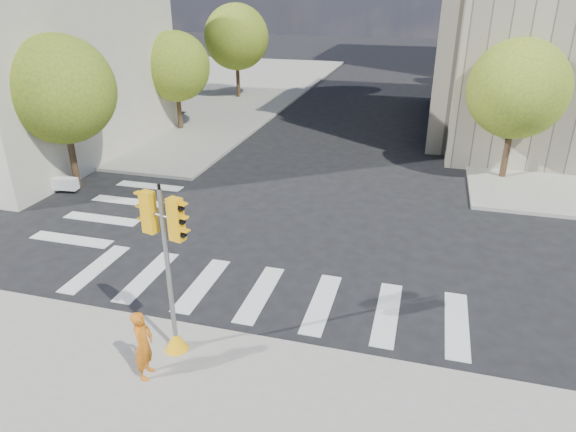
# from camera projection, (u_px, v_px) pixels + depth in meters

# --- Properties ---
(ground) EXTENTS (160.00, 160.00, 0.00)m
(ground) POSITION_uv_depth(u_px,v_px,m) (283.00, 261.00, 16.41)
(ground) COLOR black
(ground) RESTS_ON ground
(sidewalk_far_left) EXTENTS (28.00, 40.00, 0.15)m
(sidewalk_far_left) POSITION_uv_depth(u_px,v_px,m) (143.00, 87.00, 44.10)
(sidewalk_far_left) COLOR gray
(sidewalk_far_left) RESTS_ON ground
(tree_lw_near) EXTENTS (4.40, 4.40, 6.41)m
(tree_lw_near) POSITION_uv_depth(u_px,v_px,m) (61.00, 90.00, 20.76)
(tree_lw_near) COLOR #382616
(tree_lw_near) RESTS_ON ground
(tree_lw_mid) EXTENTS (4.00, 4.00, 5.77)m
(tree_lw_mid) POSITION_uv_depth(u_px,v_px,m) (175.00, 67.00, 29.72)
(tree_lw_mid) COLOR #382616
(tree_lw_mid) RESTS_ON ground
(tree_lw_far) EXTENTS (4.80, 4.80, 6.95)m
(tree_lw_far) POSITION_uv_depth(u_px,v_px,m) (236.00, 37.00, 38.19)
(tree_lw_far) COLOR #382616
(tree_lw_far) RESTS_ON ground
(tree_re_near) EXTENTS (4.20, 4.20, 6.16)m
(tree_re_near) POSITION_uv_depth(u_px,v_px,m) (518.00, 89.00, 21.69)
(tree_re_near) COLOR #382616
(tree_re_near) RESTS_ON ground
(tree_re_mid) EXTENTS (4.60, 4.60, 6.66)m
(tree_re_mid) POSITION_uv_depth(u_px,v_px,m) (495.00, 50.00, 32.11)
(tree_re_mid) COLOR #382616
(tree_re_mid) RESTS_ON ground
(tree_re_far) EXTENTS (4.00, 4.00, 5.88)m
(tree_re_far) POSITION_uv_depth(u_px,v_px,m) (481.00, 40.00, 42.85)
(tree_re_far) COLOR #382616
(tree_re_far) RESTS_ON ground
(lamp_near) EXTENTS (0.35, 0.18, 8.11)m
(lamp_near) POSITION_uv_depth(u_px,v_px,m) (520.00, 64.00, 24.87)
(lamp_near) COLOR black
(lamp_near) RESTS_ON sidewalk_far_right
(lamp_far) EXTENTS (0.35, 0.18, 8.11)m
(lamp_far) POSITION_uv_depth(u_px,v_px,m) (495.00, 38.00, 37.16)
(lamp_far) COLOR black
(lamp_far) RESTS_ON sidewalk_far_right
(traffic_signal) EXTENTS (1.08, 0.56, 4.19)m
(traffic_signal) POSITION_uv_depth(u_px,v_px,m) (170.00, 286.00, 11.51)
(traffic_signal) COLOR #F9AA0D
(traffic_signal) RESTS_ON sidewalk_near
(photographer) EXTENTS (0.48, 0.66, 1.66)m
(photographer) POSITION_uv_depth(u_px,v_px,m) (143.00, 345.00, 11.07)
(photographer) COLOR #C56312
(photographer) RESTS_ON sidewalk_near
(planter_wall) EXTENTS (6.00, 1.20, 0.50)m
(planter_wall) POSITION_uv_depth(u_px,v_px,m) (11.00, 181.00, 22.01)
(planter_wall) COLOR white
(planter_wall) RESTS_ON sidewalk_left_near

